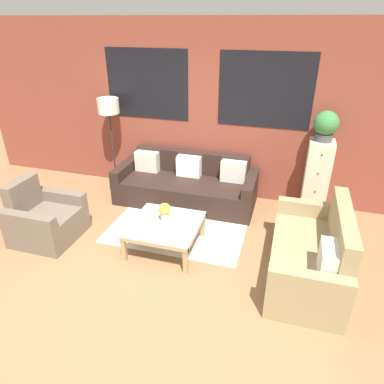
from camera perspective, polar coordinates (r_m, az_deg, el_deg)
ground_plane at (r=4.25m, az=-7.03°, el=-13.87°), size 16.00×16.00×0.00m
wall_back_brick at (r=5.69m, az=1.96°, el=13.23°), size 8.40×0.09×2.80m
rug at (r=5.15m, az=-2.03°, el=-5.42°), size 1.95×1.51×0.00m
couch_dark at (r=5.67m, az=-0.95°, el=1.08°), size 2.27×0.88×0.78m
settee_vintage at (r=4.25m, az=19.27°, el=-10.05°), size 0.80×1.61×0.92m
armchair_corner at (r=5.16m, az=-23.29°, el=-4.25°), size 0.80×0.82×0.84m
coffee_table at (r=4.51m, az=-4.49°, el=-5.83°), size 0.89×0.89×0.38m
floor_lamp at (r=5.95m, az=-13.69°, el=12.90°), size 0.35×0.35×1.60m
drawer_cabinet at (r=5.55m, az=20.01°, el=2.24°), size 0.36×0.37×1.18m
potted_plant at (r=5.29m, az=21.42°, el=10.34°), size 0.35×0.35×0.44m
flower_vase at (r=4.46m, az=-4.58°, el=-3.16°), size 0.16×0.16×0.25m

